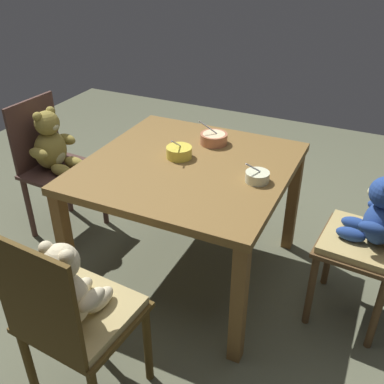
# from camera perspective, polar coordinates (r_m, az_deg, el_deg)

# --- Properties ---
(ground_plane) EXTENTS (5.20, 5.20, 0.04)m
(ground_plane) POSITION_cam_1_polar(r_m,az_deg,el_deg) (2.72, -0.46, -10.13)
(ground_plane) COLOR #595C46
(dining_table) EXTENTS (1.03, 1.04, 0.71)m
(dining_table) POSITION_cam_1_polar(r_m,az_deg,el_deg) (2.35, -0.52, 1.73)
(dining_table) COLOR brown
(dining_table) RESTS_ON ground_plane
(teddy_chair_near_front) EXTENTS (0.44, 0.43, 0.92)m
(teddy_chair_near_front) POSITION_cam_1_polar(r_m,az_deg,el_deg) (1.77, -15.14, -13.75)
(teddy_chair_near_front) COLOR #4E3916
(teddy_chair_near_front) RESTS_ON ground_plane
(teddy_chair_near_left) EXTENTS (0.41, 0.43, 0.88)m
(teddy_chair_near_left) POSITION_cam_1_polar(r_m,az_deg,el_deg) (2.90, -17.36, 4.83)
(teddy_chair_near_left) COLOR #482E28
(teddy_chair_near_left) RESTS_ON ground_plane
(teddy_chair_near_right) EXTENTS (0.40, 0.43, 0.84)m
(teddy_chair_near_right) POSITION_cam_1_polar(r_m,az_deg,el_deg) (2.25, 22.11, -4.59)
(teddy_chair_near_right) COLOR brown
(teddy_chair_near_right) RESTS_ON ground_plane
(porridge_bowl_cream_near_right) EXTENTS (0.12, 0.12, 0.11)m
(porridge_bowl_cream_near_right) POSITION_cam_1_polar(r_m,az_deg,el_deg) (2.15, 8.35, 1.98)
(porridge_bowl_cream_near_right) COLOR beige
(porridge_bowl_cream_near_right) RESTS_ON dining_table
(porridge_bowl_yellow_center) EXTENTS (0.14, 0.15, 0.13)m
(porridge_bowl_yellow_center) POSITION_cam_1_polar(r_m,az_deg,el_deg) (2.36, -1.66, 5.14)
(porridge_bowl_yellow_center) COLOR yellow
(porridge_bowl_yellow_center) RESTS_ON dining_table
(porridge_bowl_terracotta_far_center) EXTENTS (0.16, 0.15, 0.13)m
(porridge_bowl_terracotta_far_center) POSITION_cam_1_polar(r_m,az_deg,el_deg) (2.52, 2.81, 6.87)
(porridge_bowl_terracotta_far_center) COLOR #B86E4D
(porridge_bowl_terracotta_far_center) RESTS_ON dining_table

